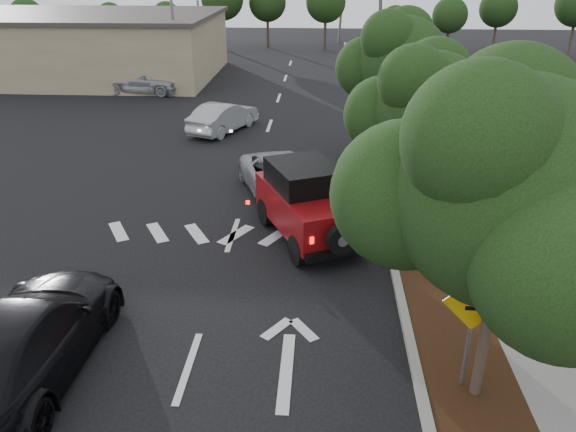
# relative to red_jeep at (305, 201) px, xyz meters

# --- Properties ---
(ground) EXTENTS (120.00, 120.00, 0.00)m
(ground) POSITION_rel_red_jeep_xyz_m (-2.16, -6.11, -1.12)
(ground) COLOR black
(ground) RESTS_ON ground
(curb) EXTENTS (0.20, 70.00, 0.15)m
(curb) POSITION_rel_red_jeep_xyz_m (2.44, 5.89, -1.05)
(curb) COLOR #9E9B93
(curb) RESTS_ON ground
(planting_strip) EXTENTS (1.80, 70.00, 0.12)m
(planting_strip) POSITION_rel_red_jeep_xyz_m (3.44, 5.89, -1.06)
(planting_strip) COLOR black
(planting_strip) RESTS_ON ground
(sidewalk) EXTENTS (2.00, 70.00, 0.12)m
(sidewalk) POSITION_rel_red_jeep_xyz_m (5.34, 5.89, -1.06)
(sidewalk) COLOR gray
(sidewalk) RESTS_ON ground
(hedge) EXTENTS (0.80, 70.00, 0.80)m
(hedge) POSITION_rel_red_jeep_xyz_m (6.74, 5.89, -0.72)
(hedge) COLOR black
(hedge) RESTS_ON ground
(commercial_building) EXTENTS (22.00, 12.00, 4.00)m
(commercial_building) POSITION_rel_red_jeep_xyz_m (-18.16, 23.89, 0.88)
(commercial_building) COLOR gray
(commercial_building) RESTS_ON ground
(transmission_tower) EXTENTS (7.00, 4.00, 28.00)m
(transmission_tower) POSITION_rel_red_jeep_xyz_m (3.84, 41.89, -1.12)
(transmission_tower) COLOR slate
(transmission_tower) RESTS_ON ground
(street_tree_near) EXTENTS (3.80, 3.80, 5.92)m
(street_tree_near) POSITION_rel_red_jeep_xyz_m (3.44, -6.61, -1.12)
(street_tree_near) COLOR black
(street_tree_near) RESTS_ON ground
(street_tree_mid) EXTENTS (3.20, 3.20, 5.32)m
(street_tree_mid) POSITION_rel_red_jeep_xyz_m (3.44, 0.39, -1.12)
(street_tree_mid) COLOR black
(street_tree_mid) RESTS_ON ground
(street_tree_far) EXTENTS (3.40, 3.40, 5.62)m
(street_tree_far) POSITION_rel_red_jeep_xyz_m (3.44, 6.89, -1.12)
(street_tree_far) COLOR black
(street_tree_far) RESTS_ON ground
(light_pole_a) EXTENTS (2.00, 0.22, 9.00)m
(light_pole_a) POSITION_rel_red_jeep_xyz_m (-8.66, 19.89, -1.12)
(light_pole_a) COLOR slate
(light_pole_a) RESTS_ON ground
(light_pole_b) EXTENTS (2.00, 0.22, 9.00)m
(light_pole_b) POSITION_rel_red_jeep_xyz_m (-9.66, 31.89, -1.12)
(light_pole_b) COLOR slate
(light_pole_b) RESTS_ON ground
(red_jeep) EXTENTS (3.39, 4.52, 2.21)m
(red_jeep) POSITION_rel_red_jeep_xyz_m (0.00, 0.00, 0.00)
(red_jeep) COLOR black
(red_jeep) RESTS_ON ground
(silver_suv_ahead) EXTENTS (3.60, 5.15, 1.30)m
(silver_suv_ahead) POSITION_rel_red_jeep_xyz_m (-0.95, 3.00, -0.47)
(silver_suv_ahead) COLOR #A4A6AB
(silver_suv_ahead) RESTS_ON ground
(black_suv_oncoming) EXTENTS (2.37, 5.71, 1.65)m
(black_suv_oncoming) POSITION_rel_red_jeep_xyz_m (-5.25, -6.46, -0.30)
(black_suv_oncoming) COLOR black
(black_suv_oncoming) RESTS_ON ground
(silver_sedan_oncoming) EXTENTS (3.01, 4.40, 1.37)m
(silver_sedan_oncoming) POSITION_rel_red_jeep_xyz_m (-4.25, 10.82, -0.44)
(silver_sedan_oncoming) COLOR #A2A3A9
(silver_sedan_oncoming) RESTS_ON ground
(parked_suv) EXTENTS (5.12, 2.55, 1.68)m
(parked_suv) POSITION_rel_red_jeep_xyz_m (-10.59, 18.67, -0.29)
(parked_suv) COLOR #A3A6AA
(parked_suv) RESTS_ON ground
(speed_hump_sign) EXTENTS (1.14, 0.11, 2.42)m
(speed_hump_sign) POSITION_rel_red_jeep_xyz_m (3.24, -6.40, 0.55)
(speed_hump_sign) COLOR slate
(speed_hump_sign) RESTS_ON ground
(terracotta_planter) EXTENTS (0.62, 0.62, 1.08)m
(terracotta_planter) POSITION_rel_red_jeep_xyz_m (5.35, -2.36, -0.40)
(terracotta_planter) COLOR brown
(terracotta_planter) RESTS_ON ground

